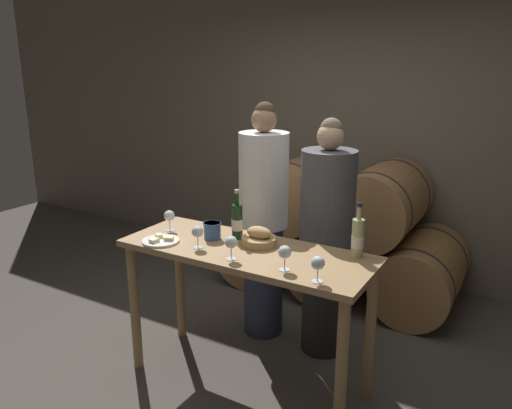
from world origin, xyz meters
TOP-DOWN VIEW (x-y plane):
  - ground_plane at (0.00, 0.00)m, footprint 10.00×10.00m
  - stone_wall_back at (0.00, 2.19)m, footprint 10.00×0.12m
  - barrel_stack at (-0.00, 1.60)m, footprint 2.11×0.95m
  - tasting_table at (0.00, 0.00)m, footprint 1.58×0.60m
  - person_left at (-0.23, 0.61)m, footprint 0.36×0.36m
  - person_right at (0.27, 0.61)m, footprint 0.37×0.37m
  - wine_bottle_red at (-0.14, 0.13)m, footprint 0.07×0.07m
  - wine_bottle_white at (0.63, 0.21)m, footprint 0.07×0.07m
  - blue_crock at (-0.28, 0.04)m, footprint 0.12×0.12m
  - bread_basket at (0.04, 0.09)m, footprint 0.22×0.22m
  - cheese_plate at (-0.53, -0.17)m, footprint 0.24×0.24m
  - wine_glass_far_left at (-0.62, 0.03)m, footprint 0.07×0.07m
  - wine_glass_left at (-0.26, -0.14)m, footprint 0.07×0.07m
  - wine_glass_center at (0.02, -0.19)m, footprint 0.07×0.07m
  - wine_glass_right at (0.35, -0.17)m, footprint 0.07×0.07m
  - wine_glass_far_right at (0.57, -0.22)m, footprint 0.07×0.07m

SIDE VIEW (x-z plane):
  - ground_plane at x=0.00m, z-range 0.00..0.00m
  - barrel_stack at x=0.00m, z-range -0.06..1.15m
  - tasting_table at x=0.00m, z-range 0.32..1.24m
  - person_right at x=0.27m, z-range 0.01..1.68m
  - person_left at x=-0.23m, z-range 0.01..1.77m
  - cheese_plate at x=-0.53m, z-range 0.92..0.96m
  - bread_basket at x=0.04m, z-range 0.91..1.03m
  - blue_crock at x=-0.28m, z-range 0.93..1.04m
  - wine_glass_far_left at x=-0.62m, z-range 0.96..1.10m
  - wine_glass_left at x=-0.26m, z-range 0.96..1.10m
  - wine_glass_center at x=0.02m, z-range 0.96..1.10m
  - wine_glass_right at x=0.35m, z-range 0.96..1.10m
  - wine_glass_far_right at x=0.57m, z-range 0.96..1.10m
  - wine_bottle_red at x=-0.14m, z-range 0.88..1.21m
  - wine_bottle_white at x=0.63m, z-range 0.88..1.21m
  - stone_wall_back at x=0.00m, z-range 0.00..3.20m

